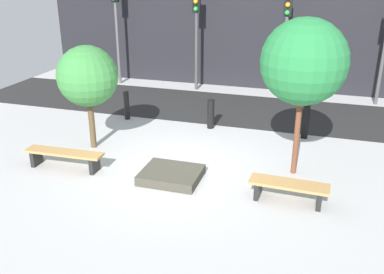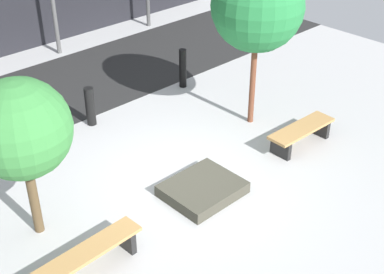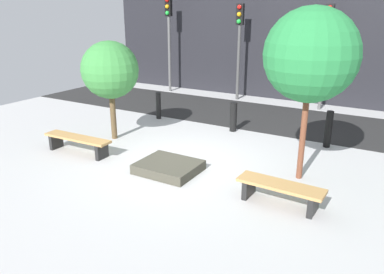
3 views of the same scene
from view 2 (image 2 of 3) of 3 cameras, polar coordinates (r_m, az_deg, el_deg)
name	(u,v)px [view 2 (image 2 of 3)]	position (r m, az deg, el deg)	size (l,w,h in m)	color
ground_plane	(184,182)	(9.95, -0.83, -4.86)	(18.00, 18.00, 0.00)	#B3B3B3
road_strip	(46,94)	(13.50, -15.35, 4.43)	(18.00, 3.45, 0.01)	#272727
bench_left	(84,258)	(8.14, -11.42, -12.57)	(1.92, 0.46, 0.44)	black
bench_right	(301,132)	(11.10, 11.58, 0.50)	(1.62, 0.52, 0.42)	black
planter_bed	(203,189)	(9.61, 1.14, -5.58)	(1.32, 1.11, 0.22)	#434135
tree_behind_left_bench	(20,129)	(8.18, -17.85, 0.77)	(1.54, 1.54, 2.71)	brown
tree_behind_right_bench	(258,6)	(10.90, 7.01, 13.72)	(1.87, 1.87, 3.56)	brown
bollard_left	(90,106)	(11.76, -10.81, 3.23)	(0.21, 0.21, 0.87)	black
bollard_center	(183,68)	(13.22, -0.99, 7.34)	(0.18, 0.18, 0.98)	black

